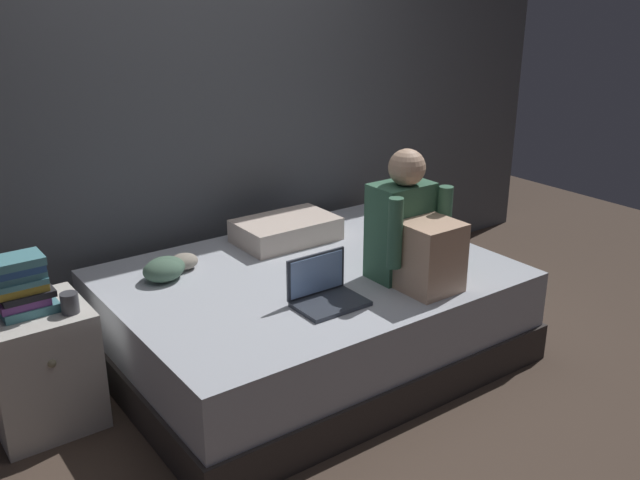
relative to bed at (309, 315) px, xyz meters
name	(u,v)px	position (x,y,z in m)	size (l,w,h in m)	color
ground_plane	(311,393)	(-0.20, -0.30, -0.24)	(8.00, 8.00, 0.00)	#47382D
wall_back	(184,85)	(-0.20, 0.90, 1.11)	(5.60, 0.10, 2.70)	#4C4F54
bed	(309,315)	(0.00, 0.00, 0.00)	(2.00, 1.50, 0.49)	#332D2B
nightstand	(41,367)	(-1.30, 0.22, 0.04)	(0.44, 0.46, 0.56)	beige
person_sitting	(413,233)	(0.34, -0.39, 0.50)	(0.39, 0.44, 0.66)	#38664C
laptop	(325,292)	(-0.15, -0.34, 0.30)	(0.32, 0.23, 0.22)	#333842
pillow	(286,230)	(0.16, 0.45, 0.31)	(0.56, 0.36, 0.13)	beige
book_stack	(23,286)	(-1.32, 0.21, 0.44)	(0.24, 0.15, 0.26)	teal
mug	(70,303)	(-1.17, 0.10, 0.36)	(0.08, 0.08, 0.09)	#3D3D42
clothes_pile	(168,268)	(-0.61, 0.35, 0.30)	(0.32, 0.23, 0.11)	#4C6B56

